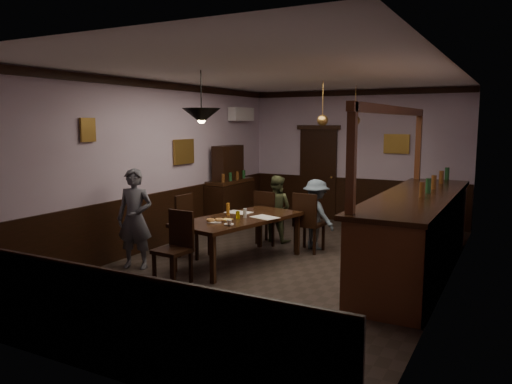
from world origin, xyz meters
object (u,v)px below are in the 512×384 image
Objects in this scene: person_seated_right at (316,215)px; pendant_brass_mid at (322,120)px; chair_far_right at (308,220)px; soda_can at (238,215)px; coffee_cup at (229,222)px; chair_far_left at (267,215)px; dining_table at (239,221)px; person_standing at (135,219)px; bar_counter at (416,231)px; chair_near at (176,244)px; pendant_brass_far at (355,121)px; sideboard at (230,195)px; pendant_iron at (201,116)px; person_seated_left at (276,209)px; chair_side at (190,223)px.

person_seated_right is 1.56× the size of pendant_brass_mid.
soda_can is at bearing 65.01° from chair_far_right.
chair_far_right is at bearing 61.58° from soda_can.
coffee_cup is 0.10× the size of pendant_brass_mid.
chair_far_left reaches higher than soda_can.
pendant_brass_mid reaches higher than dining_table.
person_seated_right is (2.05, 2.43, -0.15)m from person_standing.
soda_can is 2.74m from bar_counter.
chair_far_right is 2.62m from chair_near.
pendant_brass_far is at bearing 44.93° from person_standing.
dining_table is 2.91× the size of pendant_brass_far.
person_standing is at bearing 76.50° from person_seated_right.
bar_counter reaches higher than person_seated_right.
coffee_cup is at bearing -59.04° from sideboard.
pendant_iron is at bearing -5.63° from person_standing.
sideboard is 0.40× the size of bar_counter.
sideboard is (-1.59, 2.34, 0.02)m from dining_table.
pendant_brass_mid reaches higher than chair_far_right.
soda_can is at bearing -105.34° from pendant_brass_far.
pendant_brass_far is at bearing -119.89° from person_seated_left.
pendant_brass_far is at bearing 81.42° from pendant_brass_mid.
pendant_brass_far reaches higher than chair_side.
chair_side is at bearing -178.99° from dining_table.
pendant_brass_mid is (0.72, 1.78, 1.61)m from dining_table.
soda_can is (0.20, -1.44, 0.26)m from chair_far_left.
chair_side is 1.29× the size of pendant_brass_mid.
person_seated_left is 1.57× the size of pendant_brass_far.
pendant_brass_mid is at bearing -149.45° from chair_far_left.
coffee_cup reaches higher than dining_table.
pendant_brass_far is (0.88, 3.21, 1.49)m from soda_can.
person_seated_right reaches higher than chair_far_left.
soda_can is at bearing 78.87° from chair_near.
person_seated_left reaches higher than chair_side.
person_seated_right reaches higher than chair_near.
chair_far_right is 1.30× the size of pendant_brass_far.
sideboard is 4.47m from bar_counter.
sideboard is at bearing -163.24° from pendant_brass_far.
person_seated_right reaches higher than dining_table.
pendant_iron is (-0.93, -2.20, 1.72)m from person_seated_right.
person_seated_left reaches higher than chair_far_left.
chair_near is (-0.29, -1.28, -0.12)m from dining_table.
person_seated_left is 15.89× the size of coffee_cup.
sideboard is (-0.63, 2.36, 0.14)m from chair_side.
bar_counter reaches higher than chair_far_left.
person_standing is (-2.00, -2.14, 0.21)m from chair_far_right.
coffee_cup is 3.48m from sideboard.
chair_far_left is 0.94m from person_seated_right.
chair_near is at bearing 95.53° from person_seated_right.
chair_side is 0.83× the size of person_seated_right.
person_seated_right is (1.05, 2.71, 0.07)m from chair_near.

